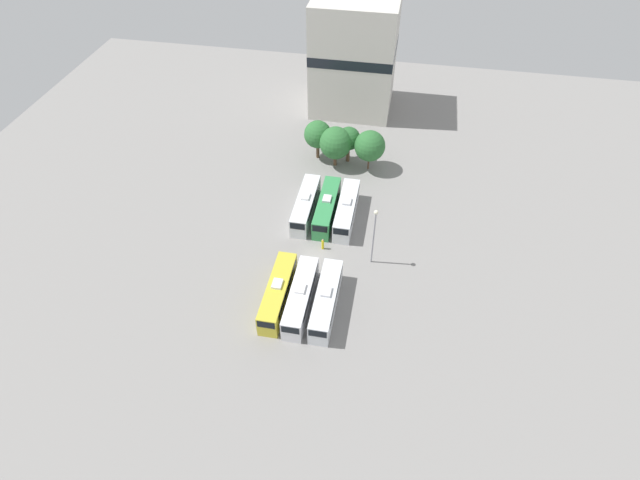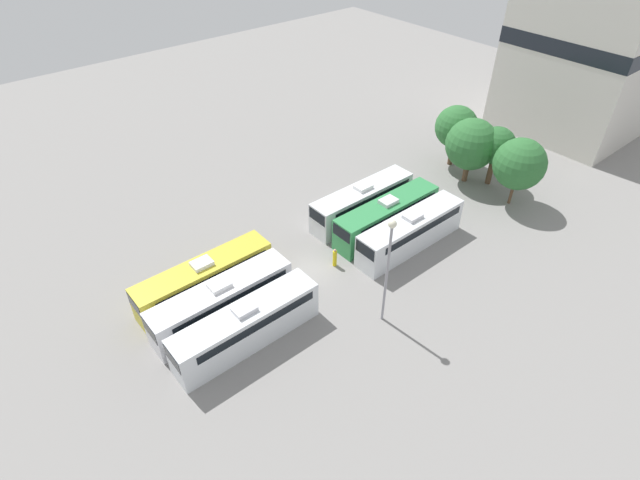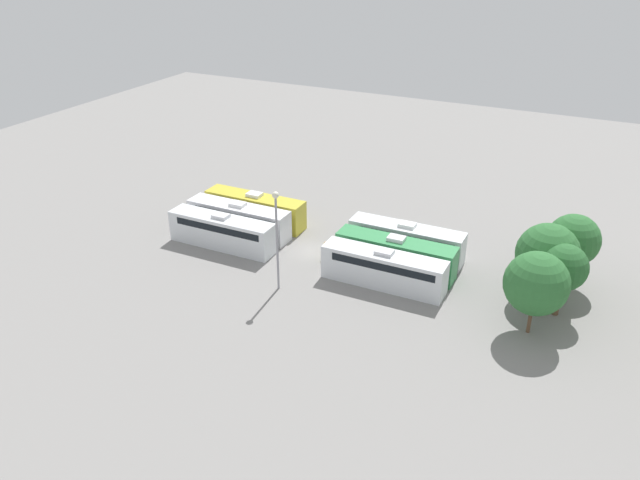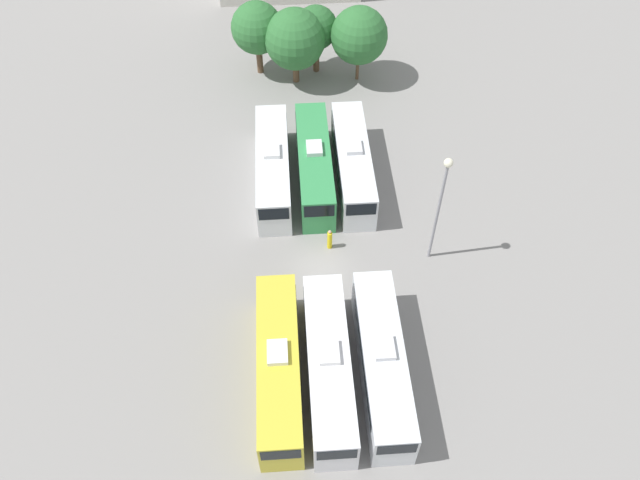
# 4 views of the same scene
# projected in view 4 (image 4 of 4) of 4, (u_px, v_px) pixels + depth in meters

# --- Properties ---
(ground_plane) EXTENTS (128.02, 128.02, 0.00)m
(ground_plane) POSITION_uv_depth(u_px,v_px,m) (321.00, 268.00, 44.40)
(ground_plane) COLOR gray
(bus_0) EXTENTS (2.53, 11.46, 3.58)m
(bus_0) POSITION_uv_depth(u_px,v_px,m) (279.00, 365.00, 37.50)
(bus_0) COLOR gold
(bus_0) RESTS_ON ground_plane
(bus_1) EXTENTS (2.53, 11.46, 3.58)m
(bus_1) POSITION_uv_depth(u_px,v_px,m) (329.00, 365.00, 37.51)
(bus_1) COLOR silver
(bus_1) RESTS_ON ground_plane
(bus_2) EXTENTS (2.53, 11.46, 3.58)m
(bus_2) POSITION_uv_depth(u_px,v_px,m) (382.00, 361.00, 37.70)
(bus_2) COLOR silver
(bus_2) RESTS_ON ground_plane
(bus_3) EXTENTS (2.53, 11.46, 3.58)m
(bus_3) POSITION_uv_depth(u_px,v_px,m) (273.00, 166.00, 48.57)
(bus_3) COLOR silver
(bus_3) RESTS_ON ground_plane
(bus_4) EXTENTS (2.53, 11.46, 3.58)m
(bus_4) POSITION_uv_depth(u_px,v_px,m) (314.00, 163.00, 48.75)
(bus_4) COLOR #338C4C
(bus_4) RESTS_ON ground_plane
(bus_5) EXTENTS (2.53, 11.46, 3.58)m
(bus_5) POSITION_uv_depth(u_px,v_px,m) (353.00, 162.00, 48.85)
(bus_5) COLOR silver
(bus_5) RESTS_ON ground_plane
(worker_person) EXTENTS (0.36, 0.36, 1.83)m
(worker_person) POSITION_uv_depth(u_px,v_px,m) (330.00, 240.00, 44.99)
(worker_person) COLOR gold
(worker_person) RESTS_ON ground_plane
(light_pole) EXTENTS (0.60, 0.60, 9.47)m
(light_pole) POSITION_uv_depth(u_px,v_px,m) (441.00, 196.00, 40.32)
(light_pole) COLOR gray
(light_pole) RESTS_ON ground_plane
(tree_0) EXTENTS (4.68, 4.68, 6.98)m
(tree_0) POSITION_uv_depth(u_px,v_px,m) (257.00, 28.00, 55.86)
(tree_0) COLOR brown
(tree_0) RESTS_ON ground_plane
(tree_1) EXTENTS (5.42, 5.42, 7.12)m
(tree_1) POSITION_uv_depth(u_px,v_px,m) (295.00, 39.00, 55.11)
(tree_1) COLOR brown
(tree_1) RESTS_ON ground_plane
(tree_2) EXTENTS (3.93, 3.93, 6.50)m
(tree_2) POSITION_uv_depth(u_px,v_px,m) (316.00, 28.00, 56.11)
(tree_2) COLOR brown
(tree_2) RESTS_ON ground_plane
(tree_3) EXTENTS (5.11, 5.11, 7.13)m
(tree_3) POSITION_uv_depth(u_px,v_px,m) (359.00, 36.00, 55.19)
(tree_3) COLOR brown
(tree_3) RESTS_ON ground_plane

